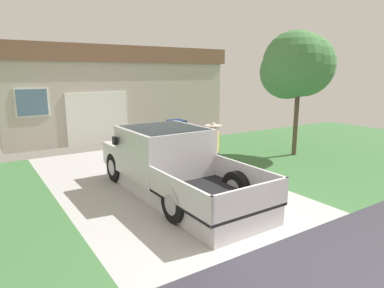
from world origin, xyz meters
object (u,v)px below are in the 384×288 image
(neighbor_tree, at_px, (296,66))
(wheeled_trash_bin, at_px, (177,131))
(person_with_hat, at_px, (213,147))
(pickup_truck, at_px, (168,163))
(handbag, at_px, (213,181))
(house_with_garage, at_px, (109,91))

(neighbor_tree, height_order, wheeled_trash_bin, neighbor_tree)
(person_with_hat, xyz_separation_m, wheeled_trash_bin, (1.77, 4.93, -0.44))
(neighbor_tree, distance_m, wheeled_trash_bin, 5.40)
(pickup_truck, relative_size, person_with_hat, 3.05)
(handbag, height_order, house_with_garage, house_with_garage)
(wheeled_trash_bin, bearing_deg, pickup_truck, -123.00)
(neighbor_tree, bearing_deg, person_with_hat, -166.84)
(wheeled_trash_bin, bearing_deg, person_with_hat, -109.80)
(neighbor_tree, bearing_deg, wheeled_trash_bin, 123.74)
(neighbor_tree, xyz_separation_m, wheeled_trash_bin, (-2.61, 3.90, -2.66))
(pickup_truck, bearing_deg, wheeled_trash_bin, 56.31)
(handbag, relative_size, neighbor_tree, 0.10)
(handbag, distance_m, wheeled_trash_bin, 5.54)
(handbag, bearing_deg, wheeled_trash_bin, 69.44)
(wheeled_trash_bin, bearing_deg, house_with_garage, 104.93)
(house_with_garage, bearing_deg, neighbor_tree, -65.78)
(pickup_truck, height_order, wheeled_trash_bin, pickup_truck)
(pickup_truck, xyz_separation_m, handbag, (1.15, -0.40, -0.59))
(person_with_hat, height_order, neighbor_tree, neighbor_tree)
(pickup_truck, distance_m, wheeled_trash_bin, 5.68)
(pickup_truck, height_order, house_with_garage, house_with_garage)
(person_with_hat, xyz_separation_m, house_with_garage, (0.53, 9.58, 1.09))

